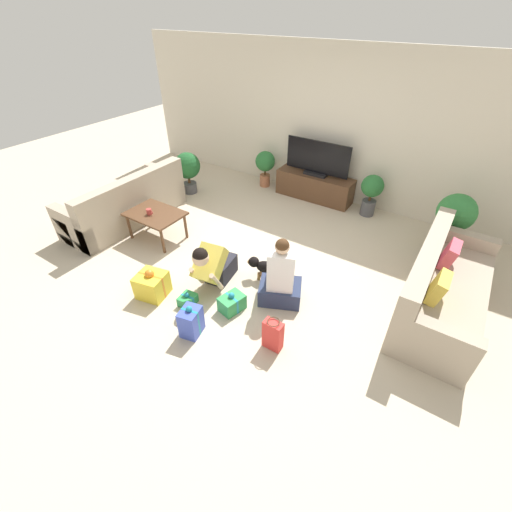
% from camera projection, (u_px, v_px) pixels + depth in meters
% --- Properties ---
extents(ground_plane, '(16.00, 16.00, 0.00)m').
position_uv_depth(ground_plane, '(251.00, 262.00, 5.02)').
color(ground_plane, beige).
extents(wall_back, '(8.40, 0.06, 2.60)m').
position_uv_depth(wall_back, '(334.00, 127.00, 6.00)').
color(wall_back, beige).
rests_on(wall_back, ground_plane).
extents(sofa_left, '(0.82, 2.10, 0.85)m').
position_uv_depth(sofa_left, '(126.00, 204.00, 5.80)').
color(sofa_left, tan).
rests_on(sofa_left, ground_plane).
extents(sofa_right, '(0.82, 2.10, 0.85)m').
position_uv_depth(sofa_right, '(442.00, 290.00, 4.10)').
color(sofa_right, tan).
rests_on(sofa_right, ground_plane).
extents(coffee_table, '(0.85, 0.62, 0.46)m').
position_uv_depth(coffee_table, '(155.00, 216.00, 5.30)').
color(coffee_table, brown).
rests_on(coffee_table, ground_plane).
extents(tv_console, '(1.46, 0.41, 0.48)m').
position_uv_depth(tv_console, '(314.00, 187.00, 6.51)').
color(tv_console, brown).
rests_on(tv_console, ground_plane).
extents(tv, '(1.22, 0.20, 0.63)m').
position_uv_depth(tv, '(317.00, 160.00, 6.20)').
color(tv, black).
rests_on(tv, tv_console).
extents(potted_plant_corner_right, '(0.54, 0.54, 0.92)m').
position_uv_depth(potted_plant_corner_right, '(455.00, 216.00, 4.93)').
color(potted_plant_corner_right, '#A36042').
rests_on(potted_plant_corner_right, ground_plane).
extents(potted_plant_back_right, '(0.38, 0.38, 0.74)m').
position_uv_depth(potted_plant_back_right, '(371.00, 191.00, 5.87)').
color(potted_plant_back_right, '#4C4C51').
rests_on(potted_plant_back_right, ground_plane).
extents(potted_plant_corner_left, '(0.49, 0.49, 0.80)m').
position_uv_depth(potted_plant_corner_left, '(188.00, 168.00, 6.55)').
color(potted_plant_corner_left, '#4C4C51').
rests_on(potted_plant_corner_left, ground_plane).
extents(potted_plant_back_left, '(0.39, 0.39, 0.72)m').
position_uv_depth(potted_plant_back_left, '(265.00, 164.00, 6.81)').
color(potted_plant_back_left, '#A36042').
rests_on(potted_plant_back_left, ground_plane).
extents(person_kneeling, '(0.43, 0.79, 0.77)m').
position_uv_depth(person_kneeling, '(213.00, 265.00, 4.42)').
color(person_kneeling, '#23232D').
rests_on(person_kneeling, ground_plane).
extents(person_sitting, '(0.64, 0.60, 0.96)m').
position_uv_depth(person_sitting, '(281.00, 280.00, 4.19)').
color(person_sitting, '#283351').
rests_on(person_sitting, ground_plane).
extents(dog, '(0.49, 0.22, 0.32)m').
position_uv_depth(dog, '(263.00, 266.00, 4.61)').
color(dog, black).
rests_on(dog, ground_plane).
extents(gift_box_a, '(0.25, 0.29, 0.41)m').
position_uv_depth(gift_box_a, '(191.00, 321.00, 3.86)').
color(gift_box_a, '#3D51BC').
rests_on(gift_box_a, ground_plane).
extents(gift_box_b, '(0.42, 0.41, 0.41)m').
position_uv_depth(gift_box_b, '(152.00, 285.00, 4.38)').
color(gift_box_b, yellow).
rests_on(gift_box_b, ground_plane).
extents(gift_box_c, '(0.28, 0.34, 0.27)m').
position_uv_depth(gift_box_c, '(232.00, 303.00, 4.20)').
color(gift_box_c, '#2D934C').
rests_on(gift_box_c, ground_plane).
extents(gift_box_d, '(0.20, 0.23, 0.18)m').
position_uv_depth(gift_box_d, '(188.00, 300.00, 4.30)').
color(gift_box_d, '#2D934C').
rests_on(gift_box_d, ground_plane).
extents(gift_bag_a, '(0.21, 0.14, 0.40)m').
position_uv_depth(gift_bag_a, '(273.00, 335.00, 3.69)').
color(gift_bag_a, red).
rests_on(gift_bag_a, ground_plane).
extents(mug, '(0.12, 0.08, 0.09)m').
position_uv_depth(mug, '(149.00, 212.00, 5.21)').
color(mug, '#B23D38').
rests_on(mug, coffee_table).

